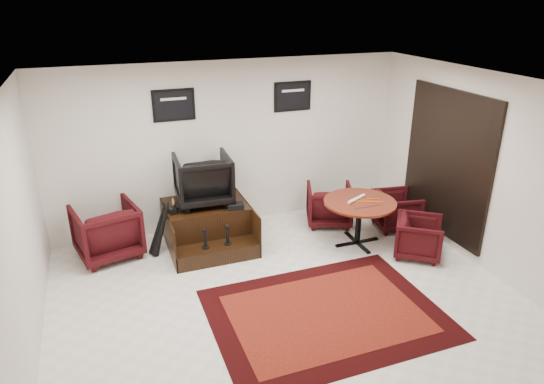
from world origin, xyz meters
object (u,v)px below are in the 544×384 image
Objects in this scene: shine_chair at (203,177)px; shine_podium at (208,226)px; armchair_side at (106,229)px; table_chair_corner at (419,235)px; table_chair_window at (396,208)px; table_chair_back at (329,203)px; meeting_table at (360,206)px.

shine_podium is at bearing 92.91° from shine_chair.
armchair_side reaches higher than table_chair_corner.
armchair_side reaches higher than shine_podium.
table_chair_corner is at bearing 153.44° from shine_chair.
shine_chair is 3.33m from table_chair_window.
armchair_side is at bearing 105.74° from table_chair_corner.
table_chair_back is at bearing 63.18° from table_chair_corner.
table_chair_corner is at bearing 146.24° from armchair_side.
shine_chair is at bearing 156.32° from meeting_table.
meeting_table reaches higher than table_chair_corner.
meeting_table is at bearing 81.51° from table_chair_corner.
table_chair_window is 0.99m from table_chair_corner.
meeting_table is at bearing 117.07° from table_chair_window.
shine_podium is at bearing 161.15° from armchair_side.
shine_chair reaches higher than table_chair_window.
shine_chair is 0.95× the size of armchair_side.
meeting_table is (3.78, -1.00, 0.20)m from armchair_side.
shine_chair is at bearing 86.76° from table_chair_window.
table_chair_back is at bearing 70.53° from table_chair_window.
shine_podium is 3.30m from table_chair_corner.
table_chair_back is at bearing -0.22° from shine_podium.
shine_podium is 1.18× the size of meeting_table.
table_chair_window is 1.02× the size of table_chair_corner.
table_chair_corner is (-0.24, -0.96, -0.01)m from table_chair_window.
table_chair_corner is (4.45, -1.66, -0.11)m from armchair_side.
table_chair_back is (3.68, -0.16, -0.07)m from armchair_side.
table_chair_window is (1.01, -0.55, -0.03)m from table_chair_back.
table_chair_back is 1.15m from table_chair_window.
shine_podium is 0.80m from shine_chair.
meeting_table is at bearing 151.93° from armchair_side.
table_chair_window is (3.17, -0.56, 0.04)m from shine_podium.
meeting_table is (2.26, -0.85, 0.34)m from shine_podium.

